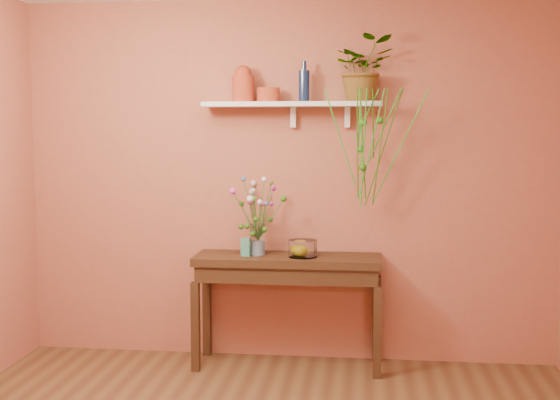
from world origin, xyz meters
The scene contains 13 objects.
room centered at (0.00, 0.00, 1.35)m, with size 4.04×4.04×2.70m.
sideboard centered at (0.03, 1.76, 0.70)m, with size 1.35×0.44×0.82m.
wall_shelf centered at (0.06, 1.87, 1.92)m, with size 1.30×0.24×0.19m.
terracotta_jug centered at (-0.31, 1.86, 2.06)m, with size 0.21×0.21×0.27m.
terracotta_pot centered at (-0.12, 1.87, 1.99)m, with size 0.17×0.17×0.10m, color #B74129.
blue_bottle centered at (0.14, 1.86, 2.06)m, with size 0.09×0.09×0.29m.
spider_plant centered at (0.56, 1.88, 2.17)m, with size 0.42×0.36×0.46m, color #2D6613.
plant_fronds centered at (0.61, 1.71, 1.67)m, with size 0.72×0.33×0.84m.
glass_vase centered at (-0.19, 1.78, 0.92)m, with size 0.11×0.11×0.23m.
bouquet centered at (-0.19, 1.77, 1.20)m, with size 0.40×0.51×0.47m.
glass_bowl centered at (0.14, 1.72, 0.88)m, with size 0.21×0.21×0.12m.
lemon centered at (0.12, 1.74, 0.87)m, with size 0.09×0.09×0.09m, color yellow.
carton centered at (-0.27, 1.72, 0.89)m, with size 0.07×0.05×0.13m, color teal.
Camera 1 is at (0.58, -3.40, 1.73)m, focal length 46.37 mm.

